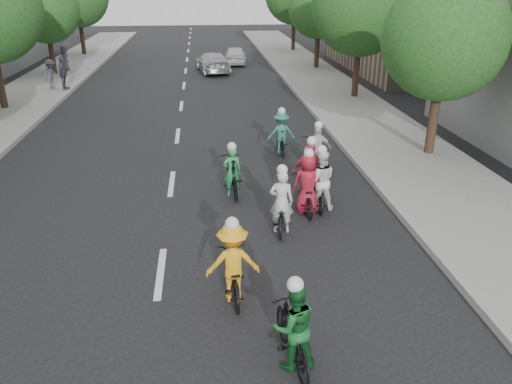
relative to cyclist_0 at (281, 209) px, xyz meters
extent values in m
plane|color=black|center=(-2.82, -1.67, -0.56)|extent=(120.00, 120.00, 0.00)
cube|color=#999993|center=(-8.87, 8.33, -0.47)|extent=(0.18, 80.00, 0.18)
cube|color=gray|center=(5.18, 8.33, -0.48)|extent=(4.00, 80.00, 0.15)
cube|color=#999993|center=(3.23, 8.33, -0.47)|extent=(0.18, 80.00, 0.18)
cube|color=gray|center=(13.18, 22.33, 3.44)|extent=(10.00, 14.00, 8.00)
cylinder|color=black|center=(-11.02, 13.33, 0.68)|extent=(0.32, 0.32, 2.48)
cylinder|color=black|center=(-11.02, 22.33, 0.58)|extent=(0.32, 0.32, 2.27)
sphere|color=#194D1A|center=(-11.02, 22.33, 3.42)|extent=(4.00, 4.00, 4.00)
cylinder|color=black|center=(-11.02, 31.33, 0.68)|extent=(0.32, 0.32, 2.48)
cylinder|color=black|center=(5.98, 4.93, 0.58)|extent=(0.32, 0.32, 2.27)
sphere|color=#194D1A|center=(5.98, 4.93, 3.42)|extent=(4.00, 4.00, 4.00)
cylinder|color=black|center=(5.98, 13.93, 0.68)|extent=(0.32, 0.32, 2.48)
sphere|color=#194D1A|center=(5.98, 13.93, 3.97)|extent=(4.80, 4.80, 4.80)
cylinder|color=black|center=(5.98, 22.93, 0.58)|extent=(0.32, 0.32, 2.27)
sphere|color=#194D1A|center=(5.98, 22.93, 3.42)|extent=(4.00, 4.00, 4.00)
cylinder|color=black|center=(5.98, 31.93, 0.68)|extent=(0.32, 0.32, 2.48)
imported|color=black|center=(0.00, 0.03, -0.15)|extent=(0.80, 1.63, 0.82)
imported|color=silver|center=(0.00, -0.07, 0.24)|extent=(0.64, 0.47, 1.59)
sphere|color=white|center=(0.00, -0.07, 1.06)|extent=(0.26, 0.26, 0.26)
imported|color=black|center=(-0.52, -4.55, -0.05)|extent=(0.70, 1.74, 1.02)
imported|color=#166327|center=(-0.52, -4.65, 0.20)|extent=(0.80, 0.66, 1.51)
sphere|color=white|center=(-0.52, -4.65, 0.97)|extent=(0.26, 0.26, 0.26)
imported|color=black|center=(-1.34, -2.63, -0.12)|extent=(0.65, 1.68, 0.87)
imported|color=#FBAE1B|center=(-1.34, -2.73, 0.24)|extent=(1.06, 0.64, 1.60)
sphere|color=white|center=(-1.34, -2.73, 1.06)|extent=(0.26, 0.26, 0.26)
imported|color=black|center=(1.04, 1.64, -0.04)|extent=(0.54, 1.75, 1.04)
imported|color=#EC536B|center=(1.04, 1.54, 0.32)|extent=(1.04, 0.46, 1.76)
sphere|color=white|center=(1.04, 1.54, 1.22)|extent=(0.26, 0.26, 0.26)
imported|color=black|center=(0.85, 1.05, -0.11)|extent=(0.66, 1.74, 0.90)
imported|color=#A61A2B|center=(0.85, 0.95, 0.25)|extent=(0.81, 0.55, 1.62)
sphere|color=white|center=(0.85, 0.95, 1.08)|extent=(0.26, 0.26, 0.26)
imported|color=black|center=(-1.03, 2.38, 0.01)|extent=(0.70, 1.92, 1.13)
imported|color=green|center=(-1.03, 2.28, 0.16)|extent=(0.55, 0.39, 1.43)
sphere|color=white|center=(-1.03, 2.28, 0.89)|extent=(0.26, 0.26, 0.26)
imported|color=black|center=(1.22, 1.23, -0.15)|extent=(0.69, 1.59, 0.81)
imported|color=white|center=(1.22, 1.13, 0.26)|extent=(0.85, 0.70, 1.64)
sphere|color=white|center=(1.22, 1.13, 1.10)|extent=(0.26, 0.26, 0.26)
imported|color=black|center=(0.89, 5.80, -0.10)|extent=(0.46, 1.52, 0.91)
imported|color=#27755D|center=(0.89, 5.70, 0.21)|extent=(1.00, 0.59, 1.53)
sphere|color=white|center=(0.89, 5.70, 0.99)|extent=(0.26, 0.26, 0.26)
imported|color=black|center=(1.77, 3.98, -0.05)|extent=(0.92, 2.00, 1.01)
imported|color=silver|center=(1.77, 3.88, 0.20)|extent=(0.93, 0.49, 1.52)
sphere|color=white|center=(1.77, 3.88, 0.98)|extent=(0.26, 0.26, 0.26)
imported|color=#B8B8BD|center=(-1.03, 22.57, 0.08)|extent=(2.42, 4.61, 1.28)
imported|color=silver|center=(0.68, 25.74, 0.07)|extent=(1.75, 3.79, 1.26)
imported|color=#504E5B|center=(-9.86, 17.39, 0.38)|extent=(0.95, 1.17, 1.58)
imported|color=#444450|center=(-9.16, 17.14, 0.47)|extent=(0.49, 1.05, 1.75)
imported|color=#4F4E5B|center=(-10.59, 23.45, 0.37)|extent=(0.57, 0.80, 1.55)
camera|label=1|loc=(-1.78, -10.83, 5.19)|focal=35.00mm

